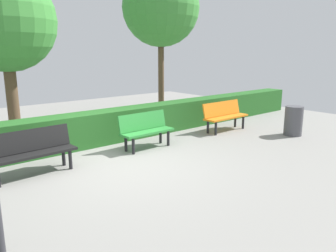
% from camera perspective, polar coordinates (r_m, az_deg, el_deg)
% --- Properties ---
extents(ground_plane, '(18.47, 18.47, 0.00)m').
position_cam_1_polar(ground_plane, '(6.96, -8.26, -6.59)').
color(ground_plane, gray).
extents(bench_orange, '(1.56, 0.48, 0.86)m').
position_cam_1_polar(bench_orange, '(9.83, 9.84, 1.98)').
color(bench_orange, orange).
rests_on(bench_orange, ground_plane).
extents(bench_green, '(1.38, 0.49, 0.86)m').
position_cam_1_polar(bench_green, '(7.93, -3.93, -0.49)').
color(bench_green, '#2D8C38').
rests_on(bench_green, ground_plane).
extents(bench_black, '(1.67, 0.54, 0.86)m').
position_cam_1_polar(bench_black, '(6.71, -22.89, -3.91)').
color(bench_black, black).
rests_on(bench_black, ground_plane).
extents(hedge_row, '(14.47, 0.67, 0.83)m').
position_cam_1_polar(hedge_row, '(8.89, -7.45, 0.48)').
color(hedge_row, '#266023').
rests_on(hedge_row, ground_plane).
extents(tree_near, '(2.55, 2.55, 5.01)m').
position_cam_1_polar(tree_near, '(11.43, -1.27, 19.93)').
color(tree_near, brown).
rests_on(tree_near, ground_plane).
extents(tree_mid, '(2.64, 2.64, 4.41)m').
position_cam_1_polar(tree_mid, '(9.76, -26.73, 16.04)').
color(tree_mid, brown).
rests_on(tree_mid, ground_plane).
extents(trash_bin, '(0.49, 0.49, 0.83)m').
position_cam_1_polar(trash_bin, '(9.80, 21.09, 0.86)').
color(trash_bin, '#4C4C51').
rests_on(trash_bin, ground_plane).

